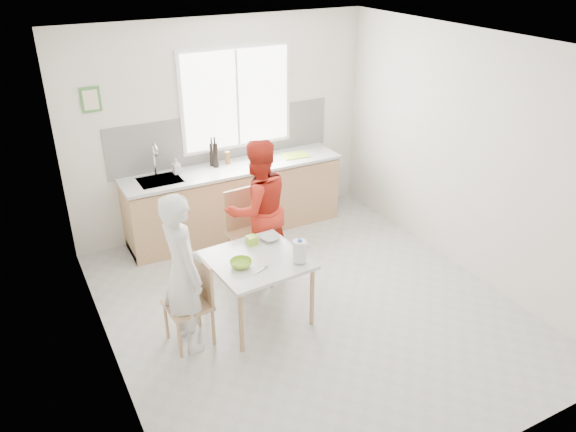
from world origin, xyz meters
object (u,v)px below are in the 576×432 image
(person_white, at_px, (183,273))
(bowl_white, at_px, (270,238))
(wine_bottle_b, at_px, (212,154))
(chair_far, at_px, (248,229))
(wine_bottle_a, at_px, (215,155))
(bowl_green, at_px, (241,264))
(milk_jug, at_px, (300,251))
(chair_left, at_px, (194,299))
(dining_table, at_px, (257,265))
(person_red, at_px, (258,209))

(person_white, xyz_separation_m, bowl_white, (1.05, 0.32, -0.07))
(person_white, height_order, wine_bottle_b, person_white)
(chair_far, bearing_deg, wine_bottle_a, 82.99)
(bowl_green, xyz_separation_m, milk_jug, (0.54, -0.19, 0.09))
(chair_left, distance_m, wine_bottle_b, 2.36)
(chair_left, xyz_separation_m, chair_far, (0.97, 0.90, 0.08))
(dining_table, height_order, milk_jug, milk_jug)
(bowl_white, relative_size, milk_jug, 0.82)
(chair_far, bearing_deg, wine_bottle_b, 84.08)
(wine_bottle_a, bearing_deg, bowl_green, -105.26)
(chair_left, height_order, person_red, person_red)
(dining_table, relative_size, bowl_green, 4.53)
(bowl_white, bearing_deg, person_white, -162.78)
(dining_table, bearing_deg, chair_left, -175.97)
(chair_far, bearing_deg, person_white, -143.52)
(milk_jug, bearing_deg, wine_bottle_a, 85.85)
(bowl_white, xyz_separation_m, wine_bottle_b, (0.05, 1.72, 0.35))
(person_white, relative_size, wine_bottle_a, 4.93)
(wine_bottle_b, bearing_deg, dining_table, -99.37)
(person_red, distance_m, milk_jug, 1.04)
(person_white, xyz_separation_m, wine_bottle_a, (1.11, 1.98, 0.29))
(dining_table, height_order, wine_bottle_b, wine_bottle_b)
(dining_table, relative_size, chair_left, 1.12)
(bowl_green, height_order, wine_bottle_a, wine_bottle_a)
(bowl_white, height_order, wine_bottle_a, wine_bottle_a)
(chair_left, distance_m, milk_jug, 1.10)
(chair_far, height_order, wine_bottle_a, wine_bottle_a)
(person_white, height_order, bowl_green, person_white)
(person_white, relative_size, person_red, 0.98)
(wine_bottle_b, bearing_deg, milk_jug, -89.65)
(chair_far, relative_size, wine_bottle_a, 3.14)
(wine_bottle_a, bearing_deg, chair_left, -117.56)
(bowl_green, xyz_separation_m, wine_bottle_b, (0.52, 2.06, 0.34))
(chair_far, distance_m, wine_bottle_a, 1.20)
(person_white, distance_m, wine_bottle_a, 2.29)
(chair_far, distance_m, person_white, 1.41)
(chair_far, distance_m, person_red, 0.28)
(bowl_green, bearing_deg, chair_far, 61.91)
(person_white, relative_size, bowl_white, 8.12)
(bowl_green, height_order, milk_jug, milk_jug)
(dining_table, distance_m, person_white, 0.79)
(dining_table, distance_m, person_red, 0.89)
(bowl_white, bearing_deg, chair_far, 89.07)
(chair_far, height_order, milk_jug, chair_far)
(dining_table, height_order, chair_left, chair_left)
(dining_table, height_order, chair_far, chair_far)
(chair_far, xyz_separation_m, wine_bottle_a, (0.06, 1.08, 0.53))
(person_red, height_order, milk_jug, person_red)
(chair_far, xyz_separation_m, bowl_white, (-0.01, -0.58, 0.16))
(bowl_green, relative_size, milk_jug, 0.89)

